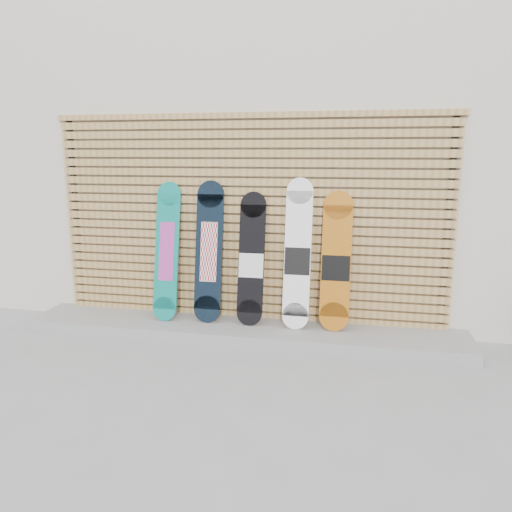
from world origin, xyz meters
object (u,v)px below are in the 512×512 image
object	(u,v)px
snowboard_0	(167,251)
snowboard_2	(251,260)
snowboard_1	(209,252)
snowboard_3	(298,255)
snowboard_4	(336,262)

from	to	relation	value
snowboard_0	snowboard_2	distance (m)	0.93
snowboard_1	snowboard_2	distance (m)	0.47
snowboard_2	snowboard_3	world-z (taller)	snowboard_3
snowboard_0	snowboard_4	size ratio (longest dim) A/B	1.05
snowboard_0	snowboard_3	world-z (taller)	snowboard_3
snowboard_2	snowboard_4	distance (m)	0.87
snowboard_0	snowboard_3	distance (m)	1.41
snowboard_1	snowboard_3	distance (m)	0.94
snowboard_2	snowboard_0	bearing A→B (deg)	-178.90
snowboard_1	snowboard_2	bearing A→B (deg)	-0.32
snowboard_1	snowboard_2	size ratio (longest dim) A/B	1.08
snowboard_0	snowboard_4	xyz separation A→B (m)	(1.80, 0.02, -0.04)
snowboard_1	snowboard_3	size ratio (longest dim) A/B	0.97
snowboard_2	snowboard_4	bearing A→B (deg)	0.38
snowboard_0	snowboard_2	bearing A→B (deg)	1.10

